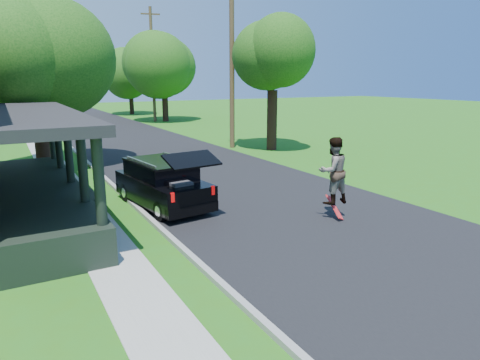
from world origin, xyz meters
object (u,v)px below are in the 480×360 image
skateboarder (333,171)px  utility_pole_near (232,61)px  black_suv (163,184)px  tree_right_near (272,57)px

skateboarder → utility_pole_near: size_ratio=0.20×
skateboarder → utility_pole_near: bearing=-104.3°
black_suv → tree_right_near: (9.33, 7.97, 4.48)m
skateboarder → utility_pole_near: utility_pole_near is taller
black_suv → utility_pole_near: utility_pole_near is taller
skateboarder → tree_right_near: bearing=-113.6°
tree_right_near → utility_pole_near: size_ratio=0.79×
tree_right_near → utility_pole_near: bearing=133.5°
black_suv → tree_right_near: 13.07m
black_suv → utility_pole_near: 13.10m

